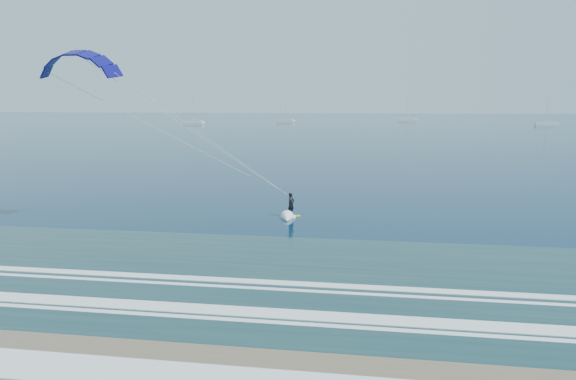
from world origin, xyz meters
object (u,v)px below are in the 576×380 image
Objects in this scene: sailboat_1 at (285,121)px; sailboat_2 at (406,120)px; kitesurfer_rig at (187,128)px; sailboat_0 at (193,123)px; sailboat_3 at (546,124)px.

sailboat_2 reaches higher than sailboat_1.
sailboat_0 is at bearing 108.78° from kitesurfer_rig.
kitesurfer_rig reaches higher than sailboat_1.
sailboat_2 is 69.39m from sailboat_3.
sailboat_2 is 1.08× the size of sailboat_3.
sailboat_2 is at bearing 81.50° from kitesurfer_rig.
kitesurfer_rig is 207.34m from sailboat_3.
kitesurfer_rig is 235.06m from sailboat_2.
sailboat_2 is at bearing 139.92° from sailboat_3.
sailboat_0 is 1.10× the size of sailboat_1.
sailboat_2 is at bearing 22.59° from sailboat_1.
sailboat_3 is (149.43, 6.57, -0.01)m from sailboat_0.
sailboat_1 is 0.89× the size of sailboat_2.
kitesurfer_rig is 209.30m from sailboat_1.
sailboat_1 is at bearing 169.87° from sailboat_3.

